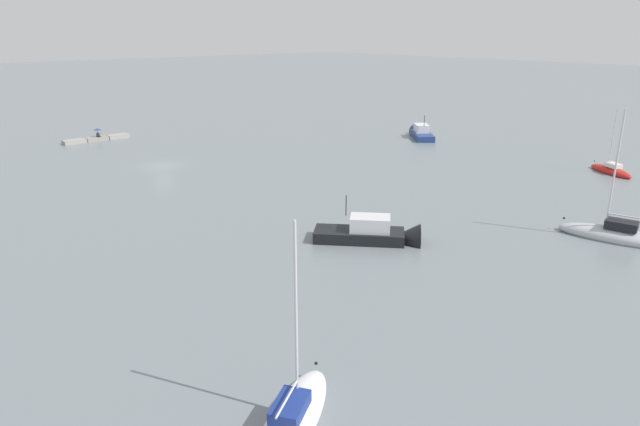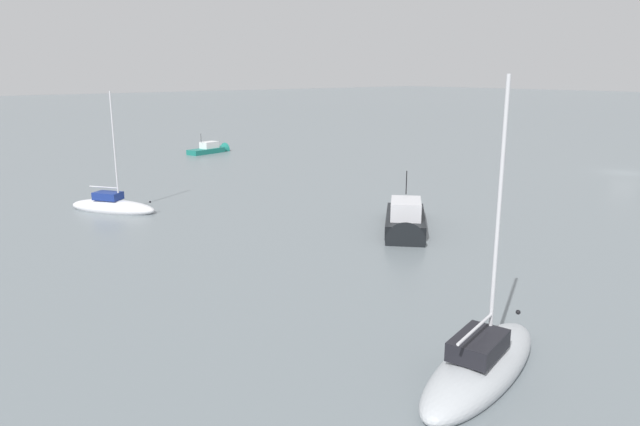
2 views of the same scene
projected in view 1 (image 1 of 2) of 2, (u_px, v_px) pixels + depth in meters
The scene contains 9 objects.
ground_plane at pixel (162, 166), 66.79m from camera, with size 500.00×500.00×0.00m, color slate.
seawall_pier at pixel (97, 139), 81.72m from camera, with size 9.43×1.66×0.56m.
person_seated_dark_left at pixel (98, 135), 81.69m from camera, with size 0.49×0.66×0.73m.
umbrella_open_navy at pixel (97, 129), 81.44m from camera, with size 1.14×1.14×1.26m.
sailboat_grey_near at pixel (614, 235), 43.25m from camera, with size 4.20×8.41×10.45m.
sailboat_red_mid at pixel (611, 171), 63.32m from camera, with size 4.34×6.18×7.56m.
sailboat_white_far at pixel (293, 418), 22.92m from camera, with size 7.02×5.45×9.10m.
motorboat_navy_mid at pixel (421, 134), 84.65m from camera, with size 7.10×7.72×4.52m.
motorboat_black_far at pixel (376, 236), 42.86m from camera, with size 7.26×7.64×4.53m.
Camera 1 is at (28.77, 61.48, 15.51)m, focal length 31.42 mm.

